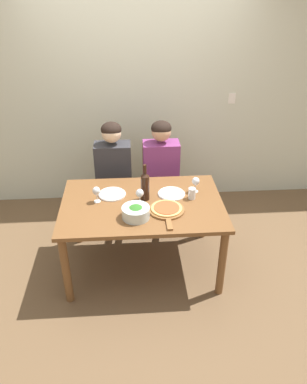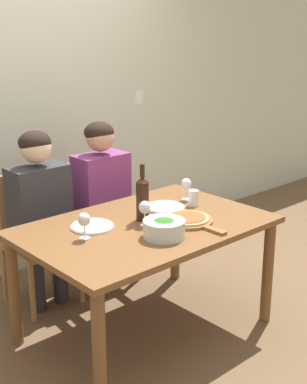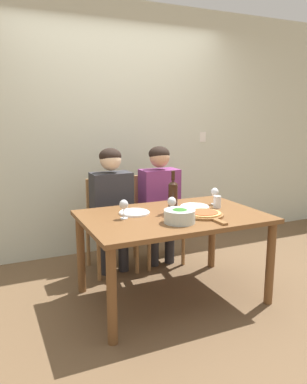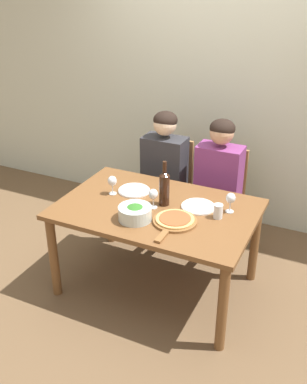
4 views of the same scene
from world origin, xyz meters
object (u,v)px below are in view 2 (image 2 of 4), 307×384
object	(u,v)px
chair_left	(35,234)
pizza_on_board	(188,220)
wine_glass_centre	(145,209)
broccoli_bowl	(164,228)
dinner_plate_right	(165,207)
water_tumbler	(193,198)
person_woman	(41,204)
chair_right	(95,217)
wine_glass_right	(186,185)
wine_glass_left	(84,221)
wine_bottle	(142,198)
dinner_plate_left	(92,226)
person_man	(103,189)

from	to	relation	value
chair_left	pizza_on_board	size ratio (longest dim) A/B	1.99
pizza_on_board	wine_glass_centre	world-z (taller)	wine_glass_centre
broccoli_bowl	pizza_on_board	size ratio (longest dim) A/B	0.52
dinner_plate_right	water_tumbler	world-z (taller)	water_tumbler
person_woman	water_tumbler	world-z (taller)	person_woman
dinner_plate_right	pizza_on_board	bearing A→B (deg)	-104.64
chair_right	wine_glass_right	xyz separation A→B (m)	(0.27, -0.68, 0.34)
broccoli_bowl	dinner_plate_right	distance (m)	0.49
wine_glass_right	water_tumbler	xyz separation A→B (m)	(-0.05, -0.12, -0.05)
person_woman	wine_glass_left	world-z (taller)	person_woman
person_woman	wine_glass_right	size ratio (longest dim) A/B	8.00
wine_bottle	broccoli_bowl	xyz separation A→B (m)	(-0.09, -0.29, -0.09)
dinner_plate_left	wine_glass_right	xyz separation A→B (m)	(0.78, 0.00, 0.10)
wine_glass_centre	broccoli_bowl	bearing A→B (deg)	-101.33
chair_right	person_man	distance (m)	0.27
wine_glass_left	wine_glass_centre	distance (m)	0.39
wine_glass_left	chair_right	bearing A→B (deg)	51.24
wine_bottle	dinner_plate_right	distance (m)	0.29
person_man	water_tumbler	world-z (taller)	person_man
pizza_on_board	chair_left	bearing A→B (deg)	115.78
wine_glass_left	person_man	bearing A→B (deg)	46.97
broccoli_bowl	dinner_plate_right	world-z (taller)	broccoli_bowl
wine_bottle	wine_glass_centre	size ratio (longest dim) A/B	2.29
wine_glass_right	water_tumbler	world-z (taller)	wine_glass_right
person_woman	wine_glass_left	size ratio (longest dim) A/B	8.00
broccoli_bowl	wine_glass_centre	world-z (taller)	wine_glass_centre
wine_glass_right	wine_bottle	bearing A→B (deg)	-168.10
chair_left	wine_glass_left	bearing A→B (deg)	-99.23
wine_bottle	pizza_on_board	bearing A→B (deg)	-50.73
person_woman	dinner_plate_left	bearing A→B (deg)	-89.85
wine_glass_right	wine_glass_centre	size ratio (longest dim) A/B	1.00
dinner_plate_right	wine_glass_right	size ratio (longest dim) A/B	1.67
chair_left	person_woman	distance (m)	0.27
wine_glass_left	dinner_plate_right	bearing A→B (deg)	6.58
person_woman	wine_glass_right	bearing A→B (deg)	-36.10
dinner_plate_left	broccoli_bowl	bearing A→B (deg)	-61.40
wine_glass_centre	chair_right	bearing A→B (deg)	73.46
person_man	wine_glass_left	bearing A→B (deg)	-133.03
chair_right	water_tumbler	bearing A→B (deg)	-74.57
chair_left	broccoli_bowl	xyz separation A→B (m)	(0.21, -1.07, 0.29)
dinner_plate_right	wine_glass_left	distance (m)	0.69
dinner_plate_left	wine_bottle	bearing A→B (deg)	-17.57
chair_right	person_woman	world-z (taller)	person_woman
person_woman	pizza_on_board	bearing A→B (deg)	-61.47
dinner_plate_right	wine_glass_centre	bearing A→B (deg)	-154.17
wine_glass_centre	wine_glass_left	bearing A→B (deg)	170.22
dinner_plate_left	wine_glass_centre	world-z (taller)	wine_glass_centre
person_man	water_tumbler	bearing A→B (deg)	-72.22
wine_glass_right	dinner_plate_right	bearing A→B (deg)	-171.05
chair_left	wine_glass_centre	world-z (taller)	chair_left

